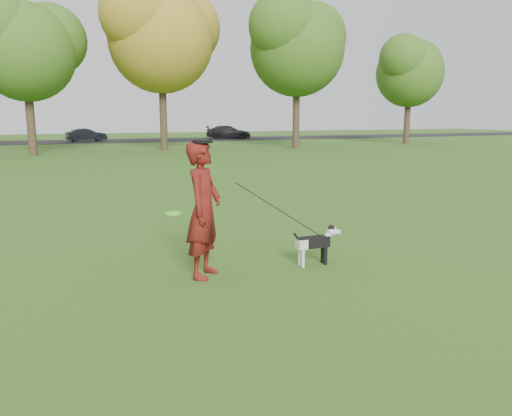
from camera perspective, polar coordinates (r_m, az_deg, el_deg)
name	(u,v)px	position (r m, az deg, el deg)	size (l,w,h in m)	color
ground	(242,272)	(7.73, -1.62, -7.32)	(120.00, 120.00, 0.00)	#285116
road	(90,141)	(47.05, -18.44, 7.24)	(120.00, 7.00, 0.02)	black
man	(204,210)	(7.33, -6.00, -0.22)	(0.74, 0.48, 2.02)	#540C0E
dog	(317,241)	(8.04, 6.95, -3.75)	(0.85, 0.17, 0.65)	black
car_mid	(86,135)	(47.01, -18.83, 7.91)	(1.19, 3.42, 1.13)	black
car_right	(228,132)	(49.42, -3.17, 8.65)	(1.78, 4.39, 1.27)	black
man_held_items	(274,207)	(7.62, 2.05, 0.11)	(2.53, 0.32, 1.59)	#52F81F
tree_row	(71,28)	(33.38, -20.41, 18.68)	(51.74, 8.86, 12.01)	#38281C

